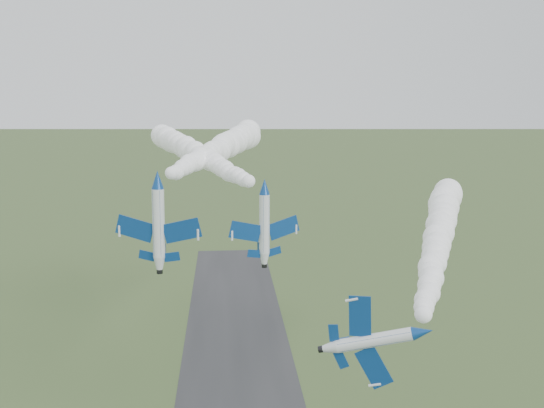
{
  "coord_description": "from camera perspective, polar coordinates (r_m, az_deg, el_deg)",
  "views": [
    {
      "loc": [
        -2.41,
        -55.36,
        56.22
      ],
      "look_at": [
        3.57,
        18.87,
        42.72
      ],
      "focal_mm": 40.0,
      "sensor_mm": 36.0,
      "label": 1
    }
  ],
  "objects": [
    {
      "name": "jet_lead",
      "position": [
        59.56,
        14.03,
        -11.64
      ],
      "size": [
        5.94,
        10.99,
        8.95
      ],
      "rotation": [
        0.0,
        1.29,
        -0.34
      ],
      "color": "white"
    },
    {
      "name": "smoke_trail_jet_lead",
      "position": [
        92.91,
        15.43,
        -2.68
      ],
      "size": [
        27.01,
        64.01,
        5.39
      ],
      "primitive_type": null,
      "rotation": [
        0.0,
        0.0,
        -0.34
      ],
      "color": "white"
    },
    {
      "name": "jet_pair_left",
      "position": [
        78.92,
        -10.75,
        2.27
      ],
      "size": [
        11.58,
        13.56,
        3.37
      ],
      "rotation": [
        0.0,
        0.01,
        -0.23
      ],
      "color": "white"
    },
    {
      "name": "smoke_trail_jet_pair_left",
      "position": [
        113.86,
        -4.84,
        5.21
      ],
      "size": [
        21.04,
        66.53,
        5.92
      ],
      "primitive_type": null,
      "rotation": [
        0.0,
        0.0,
        -0.23
      ],
      "color": "white"
    },
    {
      "name": "jet_pair_right",
      "position": [
        77.35,
        -0.68,
        1.65
      ],
      "size": [
        9.83,
        11.3,
        2.88
      ],
      "rotation": [
        0.0,
        0.0,
        0.36
      ],
      "color": "white"
    },
    {
      "name": "smoke_trail_jet_pair_right",
      "position": [
        107.64,
        -7.2,
        4.74
      ],
      "size": [
        25.08,
        57.09,
        4.83
      ],
      "primitive_type": null,
      "rotation": [
        0.0,
        0.0,
        0.36
      ],
      "color": "white"
    }
  ]
}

